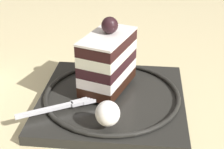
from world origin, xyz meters
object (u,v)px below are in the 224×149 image
at_px(dessert_plate, 112,99).
at_px(whipped_cream_dollop, 108,114).
at_px(fork, 63,106).
at_px(cake_slice, 108,60).

xyz_separation_m(dessert_plate, whipped_cream_dollop, (0.08, -0.01, 0.03)).
distance_m(whipped_cream_dollop, fork, 0.07).
bearing_deg(dessert_plate, whipped_cream_dollop, -7.58).
bearing_deg(cake_slice, whipped_cream_dollop, -3.05).
relative_size(dessert_plate, cake_slice, 2.18).
bearing_deg(whipped_cream_dollop, fork, -124.92).
relative_size(dessert_plate, fork, 2.08).
xyz_separation_m(cake_slice, fork, (0.05, -0.06, -0.04)).
bearing_deg(dessert_plate, fork, -63.24).
distance_m(dessert_plate, fork, 0.08).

